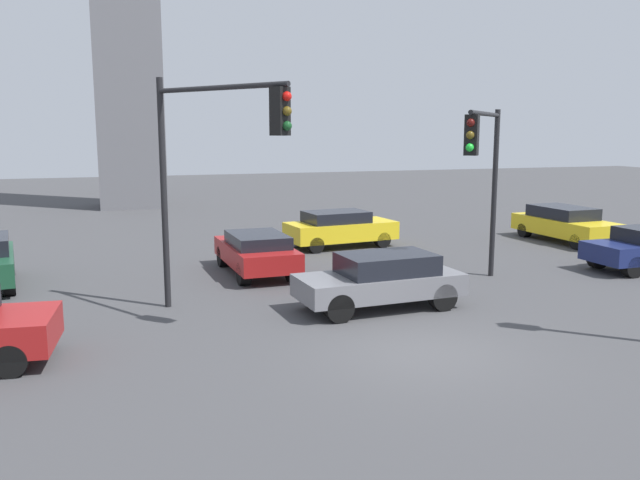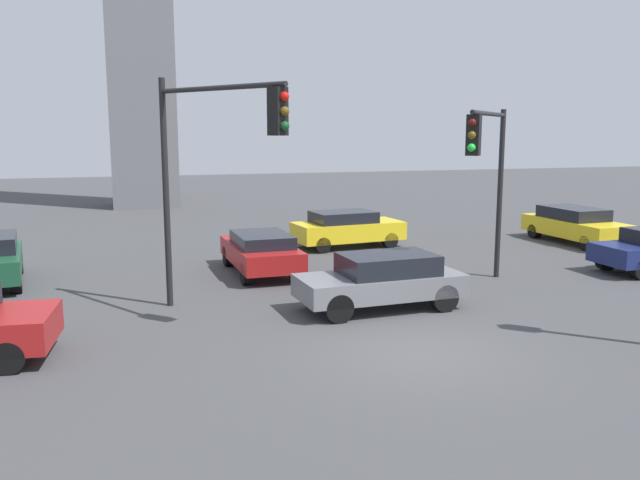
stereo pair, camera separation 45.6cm
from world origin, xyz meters
name	(u,v)px [view 1 (the left image)]	position (x,y,z in m)	size (l,w,h in m)	color
ground_plane	(422,351)	(0.00, 0.00, 0.00)	(108.71, 108.71, 0.00)	#424244
traffic_light_1	(214,147)	(-3.64, 3.55, 4.11)	(2.44, 3.75, 5.78)	black
traffic_light_2	(484,158)	(3.95, 4.24, 3.74)	(2.98, 3.34, 5.11)	black
car_1	(340,228)	(2.52, 11.99, 0.74)	(4.35, 2.27, 1.40)	yellow
car_2	(565,223)	(11.63, 10.33, 0.74)	(2.09, 4.71, 1.41)	yellow
car_4	(381,280)	(0.51, 3.30, 0.75)	(4.29, 2.01, 1.41)	slate
car_5	(256,251)	(-1.61, 8.31, 0.72)	(1.97, 4.28, 1.31)	maroon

